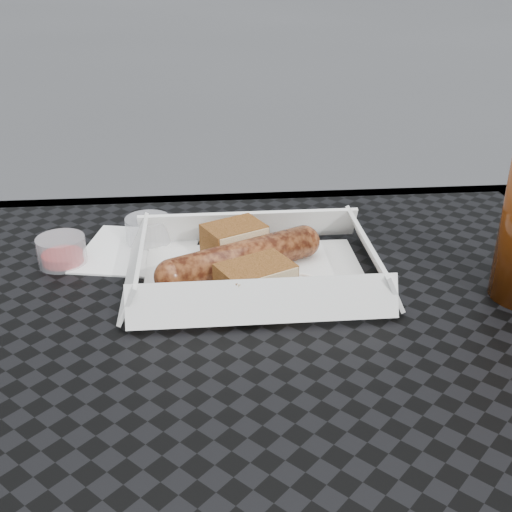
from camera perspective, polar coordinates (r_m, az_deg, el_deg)
The scene contains 9 objects.
patio_table at distance 0.56m, azimuth -1.29°, elevation -16.85°, with size 0.80×0.80×0.74m.
food_tray at distance 0.64m, azimuth -0.08°, elevation -1.84°, with size 0.22×0.15×0.00m, color white.
bratwurst at distance 0.64m, azimuth -1.31°, elevation -0.19°, with size 0.17×0.10×0.03m.
bread_near at distance 0.67m, azimuth -1.95°, elevation 1.28°, with size 0.06×0.04×0.04m, color brown.
bread_far at distance 0.60m, azimuth -0.03°, elevation -2.26°, with size 0.07×0.04×0.03m, color brown.
veg_garnish at distance 0.61m, azimuth 4.74°, elevation -3.17°, with size 0.03×0.03×0.00m.
napkin at distance 0.71m, azimuth -10.36°, elevation 0.48°, with size 0.12×0.12×0.00m, color white.
condiment_cup_sauce at distance 0.70m, azimuth -16.89°, elevation 0.44°, with size 0.05×0.05×0.03m, color #990D0B.
condiment_cup_empty at distance 0.72m, azimuth -9.55°, elevation 2.26°, with size 0.05×0.05×0.03m, color silver.
Camera 1 is at (-0.02, -0.41, 1.05)m, focal length 45.00 mm.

